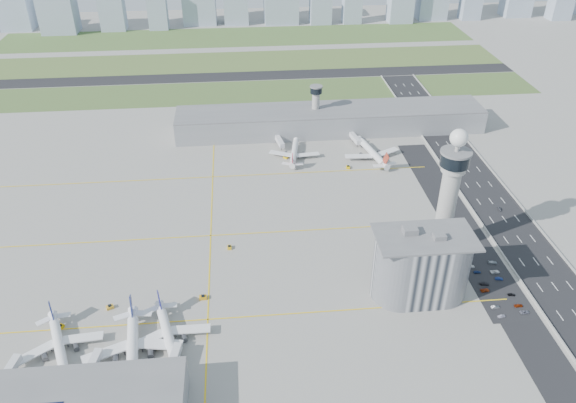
{
  "coord_description": "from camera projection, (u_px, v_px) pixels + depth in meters",
  "views": [
    {
      "loc": [
        -22.9,
        -203.91,
        167.74
      ],
      "look_at": [
        0.0,
        35.0,
        15.0
      ],
      "focal_mm": 35.0,
      "sensor_mm": 36.0,
      "label": 1
    }
  ],
  "objects": [
    {
      "name": "airplane_far_a",
      "position": [
        294.0,
        149.0,
        354.84
      ],
      "size": [
        38.41,
        43.08,
        10.67
      ],
      "primitive_type": null,
      "rotation": [
        0.0,
        0.0,
        1.4
      ],
      "color": "white",
      "rests_on": "ground"
    },
    {
      "name": "jet_bridge_far_0",
      "position": [
        277.0,
        139.0,
        372.63
      ],
      "size": [
        5.39,
        14.31,
        5.7
      ],
      "primitive_type": null,
      "rotation": [
        0.0,
        0.0,
        -1.4
      ],
      "color": "silver",
      "rests_on": "ground"
    },
    {
      "name": "skyline_bldg_6",
      "position": [
        157.0,
        7.0,
        593.7
      ],
      "size": [
        20.04,
        16.03,
        45.2
      ],
      "primitive_type": "cube",
      "color": "#9EADC1",
      "rests_on": "ground"
    },
    {
      "name": "admin_building",
      "position": [
        421.0,
        266.0,
        240.64
      ],
      "size": [
        42.0,
        24.0,
        33.5
      ],
      "color": "#B2B2B7",
      "rests_on": "ground"
    },
    {
      "name": "taxiway_line_h_0",
      "position": [
        208.0,
        319.0,
        234.73
      ],
      "size": [
        260.0,
        0.6,
        0.01
      ],
      "primitive_type": "cube",
      "color": "yellow",
      "rests_on": "ground"
    },
    {
      "name": "car_lot_6",
      "position": [
        525.0,
        312.0,
        237.69
      ],
      "size": [
        3.99,
        1.86,
        1.1
      ],
      "primitive_type": "imported",
      "rotation": [
        0.0,
        0.0,
        1.56
      ],
      "color": "slate",
      "rests_on": "ground"
    },
    {
      "name": "landside_road",
      "position": [
        489.0,
        270.0,
        261.97
      ],
      "size": [
        18.0,
        260.0,
        0.08
      ],
      "primitive_type": "cube",
      "color": "black",
      "rests_on": "ground"
    },
    {
      "name": "highway",
      "position": [
        530.0,
        254.0,
        272.38
      ],
      "size": [
        28.0,
        500.0,
        0.1
      ],
      "primitive_type": "cube",
      "color": "black",
      "rests_on": "ground"
    },
    {
      "name": "grass_strip_0",
      "position": [
        241.0,
        92.0,
        450.47
      ],
      "size": [
        480.0,
        50.0,
        0.08
      ],
      "primitive_type": "cube",
      "color": "#4C6932",
      "rests_on": "ground"
    },
    {
      "name": "skyline_bldg_11",
      "position": [
        352.0,
        5.0,
        616.92
      ],
      "size": [
        20.22,
        16.18,
        38.97
      ],
      "primitive_type": "cube",
      "color": "#9EADC1",
      "rests_on": "ground"
    },
    {
      "name": "control_tower",
      "position": [
        450.0,
        188.0,
        256.85
      ],
      "size": [
        14.0,
        14.0,
        64.5
      ],
      "color": "#ADAAA5",
      "rests_on": "ground"
    },
    {
      "name": "taxiway_line_h_2",
      "position": [
        213.0,
        177.0,
        335.51
      ],
      "size": [
        260.0,
        0.6,
        0.01
      ],
      "primitive_type": "cube",
      "color": "yellow",
      "rests_on": "ground"
    },
    {
      "name": "jet_bridge_near_1",
      "position": [
        86.0,
        382.0,
        203.71
      ],
      "size": [
        5.39,
        14.31,
        5.7
      ],
      "primitive_type": null,
      "rotation": [
        0.0,
        0.0,
        1.4
      ],
      "color": "silver",
      "rests_on": "ground"
    },
    {
      "name": "car_lot_2",
      "position": [
        485.0,
        290.0,
        249.33
      ],
      "size": [
        4.18,
        2.23,
        1.12
      ],
      "primitive_type": "imported",
      "rotation": [
        0.0,
        0.0,
        1.66
      ],
      "color": "#AC3811",
      "rests_on": "ground"
    },
    {
      "name": "terminal_pier",
      "position": [
        330.0,
        120.0,
        386.42
      ],
      "size": [
        210.0,
        32.0,
        15.8
      ],
      "color": "gray",
      "rests_on": "ground"
    },
    {
      "name": "barrier_left",
      "position": [
        503.0,
        255.0,
        270.96
      ],
      "size": [
        0.6,
        500.0,
        1.2
      ],
      "primitive_type": "cube",
      "color": "#9E9E99",
      "rests_on": "ground"
    },
    {
      "name": "car_lot_0",
      "position": [
        502.0,
        316.0,
        235.62
      ],
      "size": [
        3.57,
        1.92,
        1.15
      ],
      "primitive_type": "imported",
      "rotation": [
        0.0,
        0.0,
        1.74
      ],
      "color": "silver",
      "rests_on": "ground"
    },
    {
      "name": "car_lot_8",
      "position": [
        511.0,
        295.0,
        246.95
      ],
      "size": [
        3.36,
        1.78,
        1.09
      ],
      "primitive_type": "imported",
      "rotation": [
        0.0,
        0.0,
        1.41
      ],
      "color": "black",
      "rests_on": "ground"
    },
    {
      "name": "airplane_near_a",
      "position": [
        58.0,
        343.0,
        216.34
      ],
      "size": [
        46.21,
        49.7,
        11.25
      ],
      "primitive_type": null,
      "rotation": [
        0.0,
        0.0,
        -1.21
      ],
      "color": "white",
      "rests_on": "ground"
    },
    {
      "name": "car_lot_10",
      "position": [
        495.0,
        272.0,
        260.09
      ],
      "size": [
        4.43,
        2.27,
        1.2
      ],
      "primitive_type": "imported",
      "rotation": [
        0.0,
        0.0,
        1.64
      ],
      "color": "white",
      "rests_on": "ground"
    },
    {
      "name": "jet_bridge_far_1",
      "position": [
        351.0,
        136.0,
        376.66
      ],
      "size": [
        5.39,
        14.31,
        5.7
      ],
      "primitive_type": null,
      "rotation": [
        0.0,
        0.0,
        -1.4
      ],
      "color": "silver",
      "rests_on": "ground"
    },
    {
      "name": "car_lot_3",
      "position": [
        484.0,
        284.0,
        252.97
      ],
      "size": [
        4.36,
        2.26,
        1.21
      ],
      "primitive_type": "imported",
      "rotation": [
        0.0,
        0.0,
        1.43
      ],
      "color": "black",
      "rests_on": "ground"
    },
    {
      "name": "skyline_bldg_12",
      "position": [
        401.0,
        0.0,
        617.41
      ],
      "size": [
        26.14,
        20.92,
        46.89
      ],
      "primitive_type": "cube",
      "color": "#9EADC1",
      "rests_on": "ground"
    },
    {
      "name": "skyline_bldg_4",
      "position": [
        56.0,
        3.0,
        579.17
      ],
      "size": [
        35.81,
        28.65,
        60.36
      ],
      "primitive_type": "cube",
      "color": "#9EADC1",
      "rests_on": "ground"
    },
    {
      "name": "ground",
      "position": [
        295.0,
        268.0,
        263.15
      ],
      "size": [
        1000.0,
        1000.0,
        0.0
      ],
      "primitive_type": "plane",
      "color": "#A09D94"
    },
    {
      "name": "skyline_bldg_3",
      "position": [
        16.0,
        12.0,
        595.15
      ],
      "size": [
        32.3,
        25.84,
        36.93
      ],
      "primitive_type": "cube",
      "color": "#9EADC1",
      "rests_on": "ground"
    },
    {
      "name": "barrier_right",
      "position": [
        558.0,
        251.0,
        273.21
      ],
      "size": [
        0.6,
        500.0,
        1.2
      ],
      "primitive_type": "cube",
      "color": "#9E9E99",
      "rests_on": "ground"
    },
    {
      "name": "taxiway_line_h_1",
      "position": [
        211.0,
        236.0,
        285.12
      ],
      "size": [
        260.0,
        0.6,
        0.01
      ],
      "primitive_type": "cube",
      "color": "yellow",
      "rests_on": "ground"
    },
    {
      "name": "tug_3",
      "position": [
        229.0,
        247.0,
        275.67
      ],
      "size": [
        1.98,
        2.86,
        1.65
      ],
      "primitive_type": null,
      "rotation": [
        0.0,
        0.0,
        -0.01
      ],
      "color": "gold",
      "rests_on": "ground"
    },
    {
      "name": "airplane_near_c",
      "position": [
        168.0,
        332.0,
        220.72
      ],
      "size": [
        44.45,
        48.72,
        11.46
      ],
      "primitive_type": null,
      "rotation": [
        0.0,
        0.0,
        -1.3
      ],
      "color": "white",
      "rests_on": "ground"
    },
    {
      "name": "secondary_tower",
      "position": [
        316.0,
        104.0,
        381.44
      ],
      "size": [
        8.6,
        8.6,
        31.9
      ],
      "color": "#ADAAA5",
      "rests_on": "ground"
    },
    {
      "name": "car_lot_1",
      "position": [
        495.0,
        307.0,
        240.18
      ],
      "size": [
        3.77,
        1.52,
        1.22
      ],
      "primitive_type": "imported",
      "rotation": [
        0.0,
        0.0,
        1.63
      ],
      "color": "slate",
      "rests_on": "ground"
    },
    {
      "name": "tug_2",
      "position": [
        203.0,
        297.0,
        245.0
      ],
      "size": [
        3.26,
        2.29,
        1.87
      ],
      "primitive_type": null,
      "rotation": [
        0.0,
        0.0,
        -1.55
      ],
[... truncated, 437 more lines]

